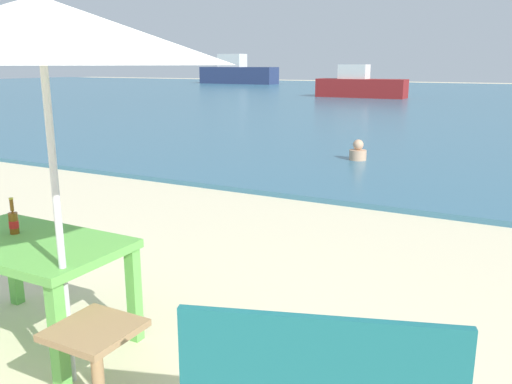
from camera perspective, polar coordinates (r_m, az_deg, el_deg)
The scene contains 8 objects.
sea_water at distance 31.98m, azimuth 24.49°, elevation 9.12°, with size 120.00×50.00×0.08m, color #386B84.
picnic_table_green at distance 4.01m, azimuth -23.54°, elevation -6.29°, with size 1.40×0.80×0.76m.
beer_bottle_amber at distance 4.13m, azimuth -24.87°, elevation -2.88°, with size 0.07×0.07×0.26m.
patio_umbrella at distance 3.16m, azimuth -22.39°, elevation 15.89°, with size 2.10×2.10×2.30m.
side_table_wood at distance 3.19m, azimuth -16.96°, elevation -16.81°, with size 0.44×0.44×0.54m.
swimmer_person at distance 10.67m, azimuth 11.02°, elevation 4.29°, with size 0.34×0.34×0.41m.
boat_barge at distance 52.42m, azimuth -2.01°, elevation 12.80°, with size 7.75×2.11×2.82m.
boat_fishing_trawler at distance 31.19m, azimuth 11.24°, elevation 11.28°, with size 5.08×1.38×1.85m.
Camera 1 is at (2.15, -1.85, 1.94)m, focal length 36.79 mm.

